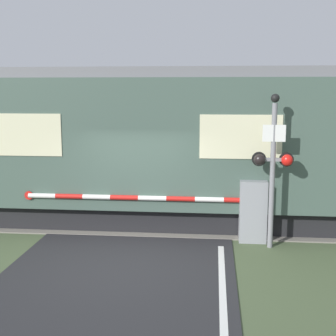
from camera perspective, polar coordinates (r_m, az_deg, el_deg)
name	(u,v)px	position (r m, az deg, el deg)	size (l,w,h in m)	color
ground_plane	(125,261)	(9.52, -5.25, -11.19)	(80.00, 80.00, 0.00)	#475638
track_bed	(147,218)	(12.42, -2.53, -6.08)	(36.00, 3.20, 0.13)	slate
train	(237,145)	(11.93, 8.41, 2.78)	(17.91, 3.12, 3.87)	black
crossing_barrier	(236,209)	(10.59, 8.24, -4.95)	(5.56, 0.44, 1.39)	gray
signal_post	(273,162)	(10.03, 12.67, 0.73)	(0.87, 0.26, 3.28)	gray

